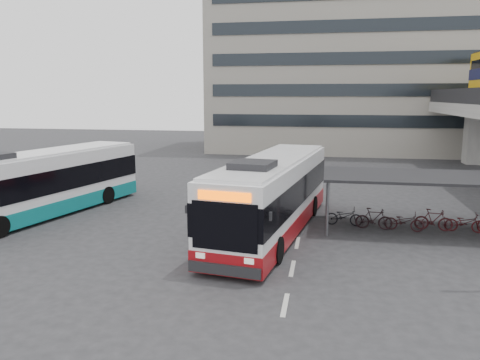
# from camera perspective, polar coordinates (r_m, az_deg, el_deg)

# --- Properties ---
(ground) EXTENTS (120.00, 120.00, 0.00)m
(ground) POSITION_cam_1_polar(r_m,az_deg,el_deg) (20.21, -0.13, -7.28)
(ground) COLOR #28282B
(ground) RESTS_ON ground
(bike_shelter) EXTENTS (10.00, 4.00, 2.54)m
(bike_shelter) POSITION_cam_1_polar(r_m,az_deg,el_deg) (23.00, 22.67, -2.42)
(bike_shelter) COLOR #595B60
(bike_shelter) RESTS_ON ground
(office_block) EXTENTS (30.00, 15.00, 25.00)m
(office_block) POSITION_cam_1_polar(r_m,az_deg,el_deg) (55.37, 13.46, 16.66)
(office_block) COLOR gray
(office_block) RESTS_ON ground
(road_markings) EXTENTS (0.15, 7.60, 0.01)m
(road_markings) POSITION_cam_1_polar(r_m,az_deg,el_deg) (17.10, 6.40, -10.66)
(road_markings) COLOR beige
(road_markings) RESTS_ON ground
(bus_main) EXTENTS (4.45, 12.52, 3.63)m
(bus_main) POSITION_cam_1_polar(r_m,az_deg,el_deg) (20.99, 4.02, -1.88)
(bus_main) COLOR white
(bus_main) RESTS_ON ground
(bus_teal) EXTENTS (5.25, 12.23, 3.54)m
(bus_teal) POSITION_cam_1_polar(r_m,az_deg,el_deg) (25.89, -22.76, -0.44)
(bus_teal) COLOR white
(bus_teal) RESTS_ON ground
(pedestrian) EXTENTS (0.38, 0.56, 1.53)m
(pedestrian) POSITION_cam_1_polar(r_m,az_deg,el_deg) (23.97, -4.71, -2.60)
(pedestrian) COLOR black
(pedestrian) RESTS_ON ground
(sign_totem_north) EXTENTS (0.49, 0.22, 2.26)m
(sign_totem_north) POSITION_cam_1_polar(r_m,az_deg,el_deg) (33.61, -19.51, 1.26)
(sign_totem_north) COLOR #B30B29
(sign_totem_north) RESTS_ON ground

